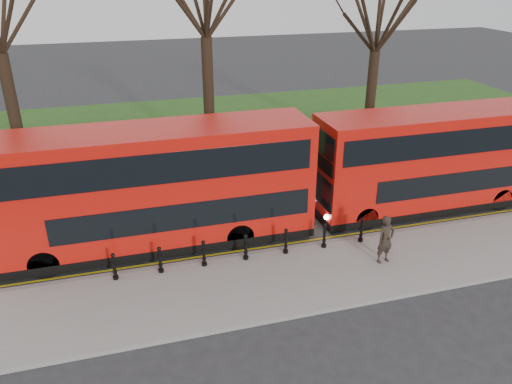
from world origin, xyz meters
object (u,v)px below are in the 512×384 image
object	(u,v)px
bollard_row	(246,247)
bus_rear	(439,160)
bus_lead	(157,189)
pedestrian	(386,239)

from	to	relation	value
bollard_row	bus_rear	xyz separation A→B (m)	(9.58, 2.26, 1.64)
bollard_row	bus_lead	distance (m)	4.12
bus_rear	pedestrian	world-z (taller)	bus_rear
bus_lead	bus_rear	xyz separation A→B (m)	(12.52, -0.02, -0.15)
pedestrian	bus_lead	bearing A→B (deg)	144.31
bus_lead	pedestrian	size ratio (longest dim) A/B	6.46
bollard_row	bus_lead	xyz separation A→B (m)	(-2.93, 2.27, 1.78)
bus_rear	pedestrian	xyz separation A→B (m)	(-4.67, -3.84, -1.20)
bollard_row	bus_rear	bearing A→B (deg)	13.25
bollard_row	bus_lead	size ratio (longest dim) A/B	0.80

